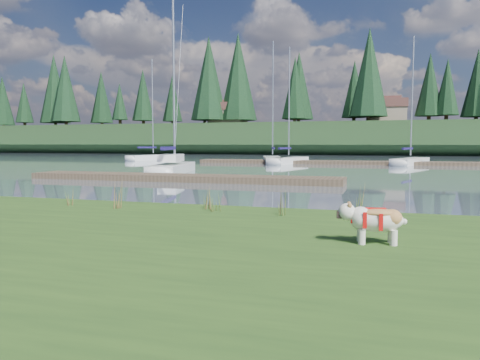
% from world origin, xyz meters
% --- Properties ---
extents(ground, '(200.00, 200.00, 0.00)m').
position_xyz_m(ground, '(0.00, 30.00, 0.00)').
color(ground, slate).
rests_on(ground, ground).
extents(bank, '(60.00, 9.00, 0.35)m').
position_xyz_m(bank, '(0.00, -6.00, 0.17)').
color(bank, '#2D4D1A').
rests_on(bank, ground).
extents(ridge, '(200.00, 20.00, 5.00)m').
position_xyz_m(ridge, '(0.00, 73.00, 2.50)').
color(ridge, black).
rests_on(ridge, ground).
extents(bulldog, '(1.01, 0.49, 0.60)m').
position_xyz_m(bulldog, '(5.53, -4.88, 0.72)').
color(bulldog, silver).
rests_on(bulldog, bank).
extents(sailboat_main, '(3.40, 8.29, 11.79)m').
position_xyz_m(sailboat_main, '(-7.07, 14.97, 0.42)').
color(sailboat_main, silver).
rests_on(sailboat_main, ground).
extents(dock_near, '(16.00, 2.00, 0.30)m').
position_xyz_m(dock_near, '(-4.00, 9.00, 0.15)').
color(dock_near, '#4C3D2C').
rests_on(dock_near, ground).
extents(dock_far, '(26.00, 2.20, 0.30)m').
position_xyz_m(dock_far, '(2.00, 30.00, 0.15)').
color(dock_far, '#4C3D2C').
rests_on(dock_far, ground).
extents(sailboat_bg_0, '(3.80, 7.68, 11.06)m').
position_xyz_m(sailboat_bg_0, '(-18.36, 34.67, 0.32)').
color(sailboat_bg_0, silver).
rests_on(sailboat_bg_0, ground).
extents(sailboat_bg_1, '(3.64, 7.75, 11.44)m').
position_xyz_m(sailboat_bg_1, '(-4.67, 31.74, 0.33)').
color(sailboat_bg_1, silver).
rests_on(sailboat_bg_1, ground).
extents(sailboat_bg_2, '(2.91, 7.02, 10.48)m').
position_xyz_m(sailboat_bg_2, '(-2.49, 30.19, 0.33)').
color(sailboat_bg_2, silver).
rests_on(sailboat_bg_2, ground).
extents(sailboat_bg_3, '(3.82, 7.50, 10.99)m').
position_xyz_m(sailboat_bg_3, '(8.00, 31.22, 0.33)').
color(sailboat_bg_3, silver).
rests_on(sailboat_bg_3, ground).
extents(weed_0, '(0.17, 0.14, 0.69)m').
position_xyz_m(weed_0, '(-0.16, -2.69, 0.64)').
color(weed_0, '#475B23').
rests_on(weed_0, bank).
extents(weed_1, '(0.17, 0.14, 0.56)m').
position_xyz_m(weed_1, '(1.78, -2.18, 0.59)').
color(weed_1, '#475B23').
rests_on(weed_1, bank).
extents(weed_2, '(0.17, 0.14, 0.57)m').
position_xyz_m(weed_2, '(3.65, -2.60, 0.59)').
color(weed_2, '#475B23').
rests_on(weed_2, bank).
extents(weed_3, '(0.17, 0.14, 0.44)m').
position_xyz_m(weed_3, '(-1.57, -2.61, 0.54)').
color(weed_3, '#475B23').
rests_on(weed_3, bank).
extents(weed_4, '(0.17, 0.14, 0.42)m').
position_xyz_m(weed_4, '(2.13, -2.49, 0.53)').
color(weed_4, '#475B23').
rests_on(weed_4, bank).
extents(weed_5, '(0.17, 0.14, 0.69)m').
position_xyz_m(weed_5, '(5.15, -2.44, 0.64)').
color(weed_5, '#475B23').
rests_on(weed_5, bank).
extents(mud_lip, '(60.00, 0.50, 0.14)m').
position_xyz_m(mud_lip, '(0.00, -1.60, 0.07)').
color(mud_lip, '#33281C').
rests_on(mud_lip, ground).
extents(conifer_0, '(5.72, 5.72, 14.15)m').
position_xyz_m(conifer_0, '(-55.00, 67.00, 12.64)').
color(conifer_0, '#382619').
rests_on(conifer_0, ridge).
extents(conifer_1, '(4.40, 4.40, 11.30)m').
position_xyz_m(conifer_1, '(-40.00, 71.00, 11.28)').
color(conifer_1, '#382619').
rests_on(conifer_1, ridge).
extents(conifer_2, '(6.60, 6.60, 16.05)m').
position_xyz_m(conifer_2, '(-25.00, 68.00, 13.54)').
color(conifer_2, '#382619').
rests_on(conifer_2, ridge).
extents(conifer_3, '(4.84, 4.84, 12.25)m').
position_xyz_m(conifer_3, '(-10.00, 72.00, 11.74)').
color(conifer_3, '#382619').
rests_on(conifer_3, ridge).
extents(conifer_4, '(6.16, 6.16, 15.10)m').
position_xyz_m(conifer_4, '(3.00, 66.00, 13.09)').
color(conifer_4, '#382619').
rests_on(conifer_4, ridge).
extents(conifer_5, '(3.96, 3.96, 10.35)m').
position_xyz_m(conifer_5, '(15.00, 70.00, 10.83)').
color(conifer_5, '#382619').
rests_on(conifer_5, ridge).
extents(house_0, '(6.30, 5.30, 4.65)m').
position_xyz_m(house_0, '(-22.00, 70.00, 7.31)').
color(house_0, gray).
rests_on(house_0, ridge).
extents(house_1, '(6.30, 5.30, 4.65)m').
position_xyz_m(house_1, '(6.00, 71.00, 7.31)').
color(house_1, gray).
rests_on(house_1, ridge).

